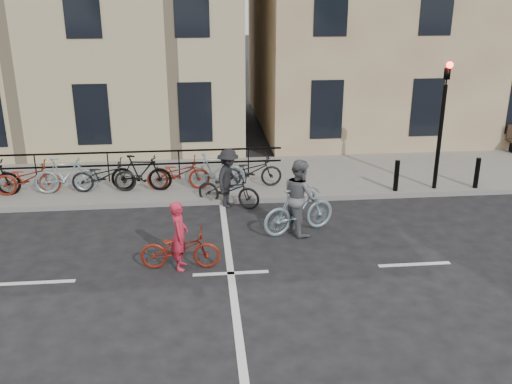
{
  "coord_description": "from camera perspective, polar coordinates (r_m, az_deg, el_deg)",
  "views": [
    {
      "loc": [
        -0.55,
        -10.69,
        5.73
      ],
      "look_at": [
        0.73,
        1.93,
        1.1
      ],
      "focal_mm": 40.0,
      "sensor_mm": 36.0,
      "label": 1
    }
  ],
  "objects": [
    {
      "name": "parked_bikes",
      "position": [
        16.76,
        -14.97,
        1.68
      ],
      "size": [
        10.4,
        1.23,
        1.05
      ],
      "color": "black",
      "rests_on": "sidewalk"
    },
    {
      "name": "cyclist_dark",
      "position": [
        15.47,
        -2.77,
        0.8
      ],
      "size": [
        1.9,
        1.39,
        1.62
      ],
      "rotation": [
        0.0,
        0.0,
        1.1
      ],
      "color": "black",
      "rests_on": "ground"
    },
    {
      "name": "cyclist_grey",
      "position": [
        13.8,
        4.35,
        -1.16
      ],
      "size": [
        1.99,
        1.17,
        1.86
      ],
      "rotation": [
        0.0,
        0.0,
        1.92
      ],
      "color": "#7D97A4",
      "rests_on": "ground"
    },
    {
      "name": "cyclist_pink",
      "position": [
        12.24,
        -7.61,
        -5.32
      ],
      "size": [
        1.74,
        0.7,
        1.52
      ],
      "rotation": [
        0.0,
        0.0,
        1.51
      ],
      "color": "maroon",
      "rests_on": "ground"
    },
    {
      "name": "traffic_light",
      "position": [
        16.8,
        18.19,
        7.81
      ],
      "size": [
        0.18,
        0.3,
        3.9
      ],
      "color": "black",
      "rests_on": "sidewalk"
    },
    {
      "name": "bollard_east",
      "position": [
        16.74,
        13.87,
        1.6
      ],
      "size": [
        0.14,
        0.14,
        0.9
      ],
      "primitive_type": "cylinder",
      "color": "black",
      "rests_on": "sidewalk"
    },
    {
      "name": "bollard_west",
      "position": [
        17.68,
        21.23,
        1.79
      ],
      "size": [
        0.14,
        0.14,
        0.9
      ],
      "primitive_type": "cylinder",
      "color": "black",
      "rests_on": "sidewalk"
    },
    {
      "name": "sidewalk",
      "position": [
        17.96,
        -16.57,
        0.83
      ],
      "size": [
        46.0,
        4.0,
        0.15
      ],
      "primitive_type": "cube",
      "color": "slate",
      "rests_on": "ground"
    },
    {
      "name": "ground",
      "position": [
        12.14,
        -2.54,
        -8.14
      ],
      "size": [
        120.0,
        120.0,
        0.0
      ],
      "primitive_type": "plane",
      "color": "black",
      "rests_on": "ground"
    }
  ]
}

